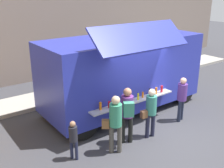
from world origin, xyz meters
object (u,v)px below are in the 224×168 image
at_px(trash_bin, 160,65).
at_px(customer_front_ordering, 151,109).
at_px(customer_extra_browsing, 182,95).
at_px(customer_mid_with_backpack, 127,111).
at_px(child_near_queue, 73,137).
at_px(food_truck_main, 123,71).
at_px(customer_rear_waiting, 115,120).

distance_m(trash_bin, customer_front_ordering, 6.85).
bearing_deg(customer_extra_browsing, customer_mid_with_backpack, 73.21).
xyz_separation_m(customer_mid_with_backpack, child_near_queue, (-1.71, 0.22, -0.40)).
relative_size(trash_bin, child_near_queue, 0.88).
distance_m(food_truck_main, customer_front_ordering, 2.40).
bearing_deg(trash_bin, customer_mid_with_backpack, -143.38).
xyz_separation_m(customer_front_ordering, customer_mid_with_backpack, (-0.82, 0.15, 0.12)).
xyz_separation_m(food_truck_main, trash_bin, (4.44, 2.32, -1.04)).
bearing_deg(food_truck_main, customer_extra_browsing, -63.89).
bearing_deg(food_truck_main, child_near_queue, -150.14).
relative_size(food_truck_main, customer_rear_waiting, 3.52).
bearing_deg(customer_mid_with_backpack, child_near_queue, 113.05).
distance_m(customer_rear_waiting, customer_extra_browsing, 3.10).
bearing_deg(child_near_queue, food_truck_main, -0.33).
xyz_separation_m(food_truck_main, customer_rear_waiting, (-2.08, -2.26, -0.51)).
relative_size(customer_rear_waiting, customer_extra_browsing, 1.08).
distance_m(food_truck_main, customer_rear_waiting, 3.11).
bearing_deg(customer_front_ordering, child_near_queue, 88.69).
bearing_deg(customer_extra_browsing, child_near_queue, 69.92).
distance_m(trash_bin, child_near_queue, 8.70).
height_order(trash_bin, customer_rear_waiting, customer_rear_waiting).
relative_size(customer_front_ordering, customer_rear_waiting, 0.93).
bearing_deg(customer_mid_with_backpack, customer_front_ordering, -69.81).
bearing_deg(customer_front_ordering, customer_rear_waiting, 98.23).
xyz_separation_m(customer_mid_with_backpack, customer_extra_browsing, (2.51, 0.03, -0.13)).
xyz_separation_m(trash_bin, customer_extra_browsing, (-3.42, -4.37, 0.46)).
xyz_separation_m(trash_bin, customer_mid_with_backpack, (-5.92, -4.40, 0.58)).
bearing_deg(trash_bin, child_near_queue, -151.28).
xyz_separation_m(trash_bin, customer_front_ordering, (-5.10, -4.55, 0.46)).
distance_m(customer_front_ordering, customer_extra_browsing, 1.70).
distance_m(customer_front_ordering, customer_mid_with_backpack, 0.84).
bearing_deg(customer_rear_waiting, customer_front_ordering, -52.92).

